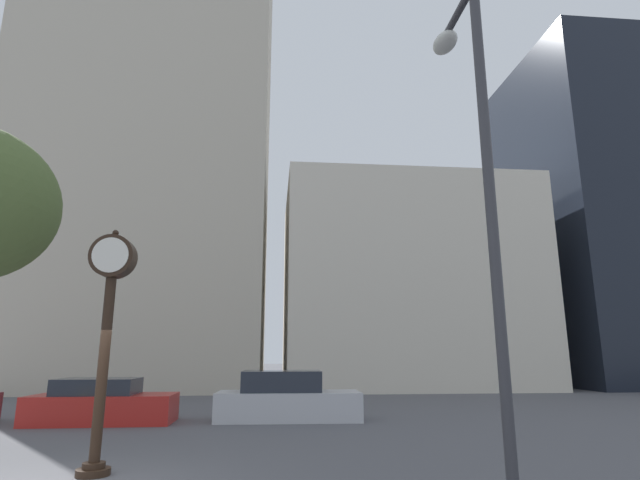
{
  "coord_description": "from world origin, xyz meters",
  "views": [
    {
      "loc": [
        3.46,
        -8.77,
        2.07
      ],
      "look_at": [
        5.28,
        10.8,
        6.56
      ],
      "focal_mm": 28.0,
      "sensor_mm": 36.0,
      "label": 1
    }
  ],
  "objects_px": {
    "street_clock": "(108,311)",
    "street_lamp_right": "(476,155)",
    "car_red": "(102,404)",
    "car_silver": "(287,399)"
  },
  "relations": [
    {
      "from": "street_clock",
      "to": "street_lamp_right",
      "type": "relative_size",
      "value": 0.61
    },
    {
      "from": "street_clock",
      "to": "car_red",
      "type": "distance_m",
      "value": 7.53
    },
    {
      "from": "car_red",
      "to": "car_silver",
      "type": "xyz_separation_m",
      "value": [
        5.66,
        0.24,
        0.08
      ]
    },
    {
      "from": "street_clock",
      "to": "street_lamp_right",
      "type": "xyz_separation_m",
      "value": [
        5.78,
        -3.53,
        1.88
      ]
    },
    {
      "from": "car_silver",
      "to": "car_red",
      "type": "bearing_deg",
      "value": -175.79
    },
    {
      "from": "street_clock",
      "to": "car_silver",
      "type": "relative_size",
      "value": 0.95
    },
    {
      "from": "street_clock",
      "to": "street_lamp_right",
      "type": "height_order",
      "value": "street_lamp_right"
    },
    {
      "from": "car_red",
      "to": "street_clock",
      "type": "bearing_deg",
      "value": -73.42
    },
    {
      "from": "car_red",
      "to": "street_lamp_right",
      "type": "bearing_deg",
      "value": -53.25
    },
    {
      "from": "street_clock",
      "to": "car_silver",
      "type": "bearing_deg",
      "value": 63.35
    }
  ]
}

